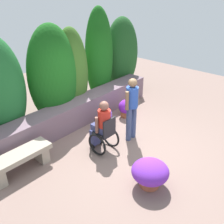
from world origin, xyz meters
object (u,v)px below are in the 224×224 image
Objects in this scene: stone_bench at (20,159)px; person_standing_companion at (132,105)px; flower_pot_red_accent at (150,173)px; flower_pot_purple_near at (126,108)px; person_in_wheelchair at (103,128)px; flower_pot_terracotta_by_wall at (105,117)px.

stone_bench is 2.89m from person_standing_companion.
flower_pot_red_accent reaches higher than stone_bench.
person_in_wheelchair is at bearing -159.07° from flower_pot_purple_near.
stone_bench is at bearing 168.27° from person_standing_companion.
stone_bench is 3.53m from flower_pot_purple_near.
flower_pot_red_accent is at bearing -64.44° from stone_bench.
stone_bench is 2.62× the size of flower_pot_purple_near.
flower_pot_purple_near is at bearing 52.74° from person_standing_companion.
flower_pot_red_accent is at bearing -132.51° from flower_pot_purple_near.
person_in_wheelchair is at bearing -30.51° from stone_bench.
flower_pot_purple_near is at bearing 23.11° from person_in_wheelchair.
person_standing_companion is at bearing -86.70° from flower_pot_terracotta_by_wall.
person_in_wheelchair reaches higher than stone_bench.
flower_pot_red_accent is (1.48, -2.35, 0.01)m from stone_bench.
stone_bench is at bearing 177.82° from flower_pot_terracotta_by_wall.
person_standing_companion is 1.42m from flower_pot_purple_near.
stone_bench is 1.96m from person_in_wheelchair.
stone_bench is 1.87× the size of flower_pot_red_accent.
person_standing_companion is 2.70× the size of flower_pot_terracotta_by_wall.
person_in_wheelchair is 2.47× the size of flower_pot_purple_near.
person_standing_companion reaches higher than person_in_wheelchair.
person_standing_companion is at bearing 49.83° from flower_pot_red_accent.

